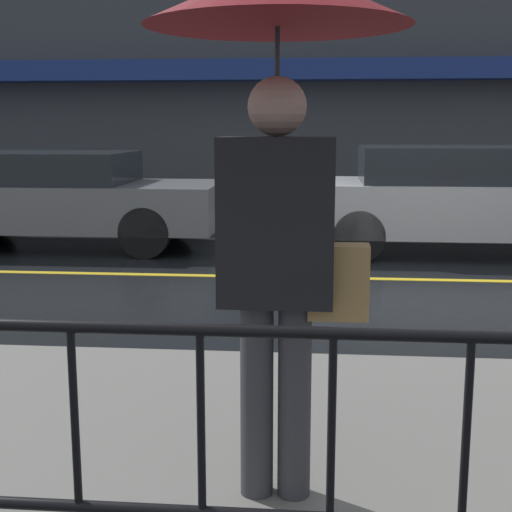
% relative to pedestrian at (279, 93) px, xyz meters
% --- Properties ---
extents(ground_plane, '(80.00, 80.00, 0.00)m').
position_rel_pedestrian_xyz_m(ground_plane, '(1.30, 4.96, -1.79)').
color(ground_plane, black).
extents(sidewalk_far, '(28.00, 2.08, 0.13)m').
position_rel_pedestrian_xyz_m(sidewalk_far, '(1.30, 9.07, -1.72)').
color(sidewalk_far, slate).
rests_on(sidewalk_far, ground_plane).
extents(lane_marking, '(25.20, 0.12, 0.01)m').
position_rel_pedestrian_xyz_m(lane_marking, '(1.30, 4.96, -1.79)').
color(lane_marking, gold).
rests_on(lane_marking, ground_plane).
extents(building_storefront, '(28.00, 0.85, 5.06)m').
position_rel_pedestrian_xyz_m(building_storefront, '(1.30, 10.24, 0.75)').
color(building_storefront, '#383D42').
rests_on(building_storefront, ground_plane).
extents(pedestrian, '(1.02, 1.02, 2.13)m').
position_rel_pedestrian_xyz_m(pedestrian, '(0.00, 0.00, 0.00)').
color(pedestrian, '#333338').
rests_on(pedestrian, sidewalk_near).
extents(car_grey, '(4.38, 1.73, 1.31)m').
position_rel_pedestrian_xyz_m(car_grey, '(-3.44, 6.74, -1.10)').
color(car_grey, slate).
rests_on(car_grey, ground_plane).
extents(car_silver, '(4.35, 1.75, 1.39)m').
position_rel_pedestrian_xyz_m(car_silver, '(1.96, 6.74, -1.07)').
color(car_silver, '#B2B5BA').
rests_on(car_silver, ground_plane).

